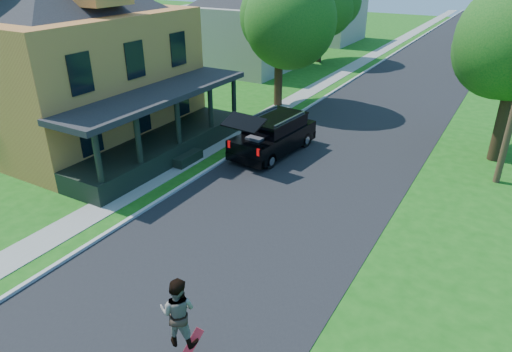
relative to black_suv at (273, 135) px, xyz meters
The scene contains 13 objects.
ground 9.40m from the black_suv, 74.02° to the right, with size 140.00×140.00×0.00m, color #165611.
street 11.34m from the black_suv, 76.82° to the left, with size 8.00×120.00×0.02m, color black.
curb 11.14m from the black_suv, 97.62° to the left, with size 0.15×120.00×0.12m, color #A9A9A4.
sidewalk 11.45m from the black_suv, 105.36° to the left, with size 1.30×120.00×0.03m, color gray.
front_walk 7.60m from the black_suv, 156.59° to the right, with size 6.50×1.20×0.03m, color gray.
main_house 11.39m from the black_suv, 163.63° to the right, with size 15.56×15.56×10.10m.
neighbor_house_mid 18.84m from the black_suv, 126.06° to the left, with size 12.78×12.78×8.30m.
neighbor_house_far 33.03m from the black_suv, 109.41° to the left, with size 12.78×12.78×8.30m.
black_suv is the anchor object (origin of this frame).
skateboarder 12.67m from the black_suv, 71.36° to the right, with size 1.02×0.91×1.76m.
skateboard 12.66m from the black_suv, 70.14° to the right, with size 0.34×0.57×0.70m.
tree_left_mid 9.00m from the black_suv, 116.23° to the left, with size 5.55×5.51×8.25m.
utility_pole_far 30.64m from the black_suv, 76.57° to the left, with size 1.45×0.25×7.76m.
Camera 1 is at (6.93, -8.88, 8.58)m, focal length 32.00 mm.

